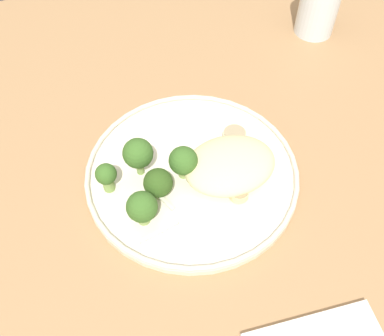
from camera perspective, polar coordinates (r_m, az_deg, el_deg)
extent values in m
plane|color=#2D2B28|center=(1.29, -1.33, -19.85)|extent=(6.00, 6.00, 0.00)
cube|color=#9E754C|center=(0.64, -2.54, -0.84)|extent=(1.40, 1.00, 0.04)
cube|color=olive|center=(1.41, 17.33, 11.71)|extent=(0.06, 0.06, 0.70)
cylinder|color=beige|center=(0.61, 0.00, -0.84)|extent=(0.29, 0.29, 0.01)
torus|color=beige|center=(0.60, 0.00, -0.37)|extent=(0.29, 0.29, 0.01)
ellipsoid|color=beige|center=(0.59, 4.88, 0.40)|extent=(0.12, 0.10, 0.04)
cylinder|color=#E5C689|center=(0.62, 8.20, 1.73)|extent=(0.03, 0.03, 0.01)
cylinder|color=#958159|center=(0.61, 8.28, 2.14)|extent=(0.02, 0.02, 0.00)
cylinder|color=#DBB77A|center=(0.60, 7.03, -0.35)|extent=(0.02, 0.02, 0.01)
cylinder|color=#8E774F|center=(0.59, 7.09, -0.01)|extent=(0.02, 0.02, 0.00)
cylinder|color=#DBB77A|center=(0.59, 1.88, -0.70)|extent=(0.03, 0.03, 0.01)
cylinder|color=#8E774F|center=(0.58, 1.90, -0.31)|extent=(0.03, 0.03, 0.00)
cylinder|color=#E5C689|center=(0.59, 5.35, -1.68)|extent=(0.03, 0.03, 0.01)
cylinder|color=#958159|center=(0.58, 5.40, -1.32)|extent=(0.03, 0.03, 0.00)
cylinder|color=beige|center=(0.63, 5.47, 4.13)|extent=(0.03, 0.03, 0.01)
cylinder|color=#988766|center=(0.63, 5.52, 4.55)|extent=(0.03, 0.03, 0.00)
cylinder|color=#DBB77A|center=(0.60, 1.95, 1.02)|extent=(0.03, 0.03, 0.01)
cylinder|color=#8E774F|center=(0.60, 1.97, 1.46)|extent=(0.03, 0.03, 0.00)
cylinder|color=#E5C689|center=(0.58, 6.04, -3.26)|extent=(0.03, 0.03, 0.01)
cylinder|color=#958159|center=(0.57, 6.09, -2.90)|extent=(0.02, 0.02, 0.00)
cylinder|color=#89A356|center=(0.58, -4.24, -3.20)|extent=(0.01, 0.01, 0.02)
sphere|color=#2D4C19|center=(0.56, -4.38, -1.91)|extent=(0.04, 0.04, 0.04)
cylinder|color=#7A994C|center=(0.60, -6.82, 0.49)|extent=(0.01, 0.01, 0.03)
sphere|color=#386023|center=(0.58, -7.08, 2.18)|extent=(0.04, 0.04, 0.04)
cylinder|color=#89A356|center=(0.56, -6.23, -6.25)|extent=(0.02, 0.02, 0.02)
sphere|color=#386023|center=(0.54, -6.45, -4.98)|extent=(0.04, 0.04, 0.04)
cylinder|color=#7A994C|center=(0.59, -10.69, -1.99)|extent=(0.02, 0.02, 0.02)
sphere|color=#386023|center=(0.57, -11.01, -0.76)|extent=(0.03, 0.03, 0.03)
cylinder|color=#89A356|center=(0.59, -1.10, -0.40)|extent=(0.02, 0.02, 0.02)
sphere|color=#386023|center=(0.58, -1.14, 0.96)|extent=(0.04, 0.04, 0.04)
cube|color=silver|center=(0.55, -4.28, -8.18)|extent=(0.05, 0.01, 0.00)
cube|color=silver|center=(0.57, -3.64, -4.14)|extent=(0.02, 0.04, 0.00)
cylinder|color=silver|center=(0.84, 16.04, 19.49)|extent=(0.07, 0.07, 0.11)
cylinder|color=beige|center=(0.85, 15.76, 18.52)|extent=(0.06, 0.06, 0.07)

